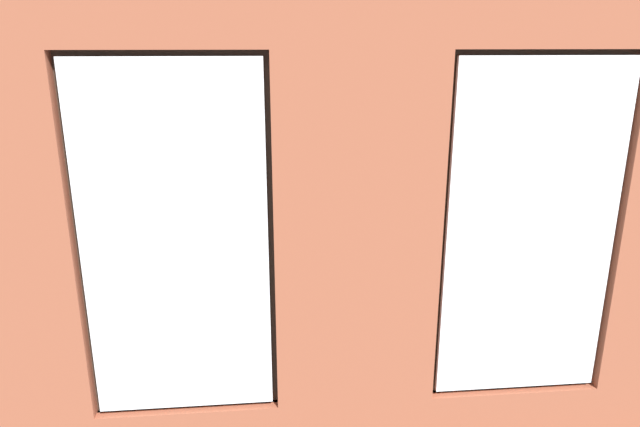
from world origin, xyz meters
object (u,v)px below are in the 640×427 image
coffee_table (323,275)px  remote_black (360,263)px  couch_by_window (298,381)px  couch_left (503,257)px  potted_plant_by_left_couch (436,218)px  papasan_chair (303,208)px  candle_jar (281,271)px  remote_gray (305,267)px  cup_ceramic (323,267)px  media_console (69,290)px  potted_plant_between_couches (475,336)px  potted_plant_corner_near_left (459,191)px  potted_plant_beside_window_right (117,357)px  tv_flatscreen (62,233)px  table_plant_small (335,263)px

coffee_table → remote_black: bearing=-162.5°
couch_by_window → remote_black: couch_by_window is taller
couch_left → potted_plant_by_left_couch: size_ratio=2.85×
couch_left → papasan_chair: couch_left is taller
candle_jar → remote_black: candle_jar is taller
remote_gray → potted_plant_by_left_couch: (-1.87, -1.62, -0.03)m
couch_left → papasan_chair: size_ratio=1.61×
cup_ceramic → papasan_chair: bearing=-88.8°
couch_left → coffee_table: size_ratio=1.20×
media_console → potted_plant_between_couches: 4.02m
remote_gray → potted_plant_corner_near_left: size_ratio=0.16×
media_console → remote_black: bearing=179.8°
cup_ceramic → media_console: same height
remote_black → media_console: bearing=15.0°
couch_left → papasan_chair: 2.83m
cup_ceramic → candle_jar: size_ratio=0.73×
papasan_chair → potted_plant_beside_window_right: size_ratio=0.79×
coffee_table → remote_gray: size_ratio=8.51×
couch_by_window → potted_plant_beside_window_right: 1.26m
potted_plant_by_left_couch → potted_plant_corner_near_left: (-0.53, -0.64, 0.20)m
papasan_chair → tv_flatscreen: bearing=39.9°
couch_left → media_console: size_ratio=1.79×
potted_plant_corner_near_left → tv_flatscreen: bearing=24.7°
coffee_table → candle_jar: (0.43, 0.11, 0.11)m
tv_flatscreen → table_plant_small: bearing=174.7°
candle_jar → media_console: 2.18m
coffee_table → cup_ceramic: 0.10m
couch_left → candle_jar: 2.58m
couch_left → table_plant_small: couch_left is taller
potted_plant_by_left_couch → table_plant_small: bearing=48.9°
cup_ceramic → remote_black: cup_ceramic is taller
tv_flatscreen → potted_plant_beside_window_right: potted_plant_beside_window_right is taller
media_console → potted_plant_by_left_couch: (-4.28, -1.57, 0.15)m
couch_left → remote_gray: couch_left is taller
remote_gray → candle_jar: bearing=-156.9°
couch_by_window → papasan_chair: bearing=-94.6°
couch_left → cup_ceramic: couch_left is taller
potted_plant_corner_near_left → couch_by_window: bearing=58.0°
coffee_table → potted_plant_between_couches: 2.01m
remote_gray → media_console: (2.40, -0.05, -0.18)m
table_plant_small → potted_plant_corner_near_left: potted_plant_corner_near_left is taller
tv_flatscreen → remote_black: bearing=179.7°
media_console → potted_plant_between_couches: bearing=151.6°
papasan_chair → potted_plant_beside_window_right: (1.54, 4.17, 0.22)m
couch_left → tv_flatscreen: (4.68, 0.27, 0.53)m
potted_plant_by_left_couch → potted_plant_corner_near_left: potted_plant_corner_near_left is taller
cup_ceramic → potted_plant_corner_near_left: size_ratio=0.08×
table_plant_small → media_console: bearing=-5.2°
couch_by_window → tv_flatscreen: (2.21, -1.95, 0.53)m
potted_plant_beside_window_right → potted_plant_between_couches: 2.53m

